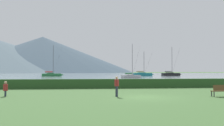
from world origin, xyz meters
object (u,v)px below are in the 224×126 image
at_px(person_seated_viewer, 5,88).
at_px(sailboat_slip_1, 143,74).
at_px(sailboat_slip_3, 131,76).
at_px(sailboat_slip_4, 171,74).
at_px(sailboat_slip_5, 52,75).
at_px(park_bench_under_tree, 222,90).
at_px(person_standing_walker, 117,85).

bearing_deg(person_seated_viewer, sailboat_slip_1, 59.13).
height_order(sailboat_slip_3, sailboat_slip_4, sailboat_slip_4).
xyz_separation_m(sailboat_slip_3, sailboat_slip_5, (-26.21, 28.30, 0.16)).
xyz_separation_m(park_bench_under_tree, person_seated_viewer, (-17.54, 2.22, 0.15)).
relative_size(sailboat_slip_4, sailboat_slip_5, 1.05).
relative_size(sailboat_slip_5, person_seated_viewer, 9.83).
distance_m(sailboat_slip_4, park_bench_under_tree, 92.58).
bearing_deg(person_standing_walker, sailboat_slip_5, 88.58).
height_order(sailboat_slip_3, park_bench_under_tree, sailboat_slip_3).
bearing_deg(sailboat_slip_5, person_seated_viewer, -91.76).
distance_m(sailboat_slip_3, person_seated_viewer, 55.13).
relative_size(sailboat_slip_1, sailboat_slip_4, 0.82).
xyz_separation_m(sailboat_slip_1, person_standing_walker, (-23.09, -87.01, 0.22)).
relative_size(park_bench_under_tree, person_seated_viewer, 1.44).
bearing_deg(sailboat_slip_1, park_bench_under_tree, -102.45).
bearing_deg(person_seated_viewer, sailboat_slip_5, 83.89).
bearing_deg(park_bench_under_tree, sailboat_slip_1, 74.43).
distance_m(sailboat_slip_5, park_bench_under_tree, 85.04).
height_order(park_bench_under_tree, person_standing_walker, person_standing_walker).
relative_size(sailboat_slip_5, park_bench_under_tree, 6.82).
xyz_separation_m(sailboat_slip_4, person_seated_viewer, (-44.95, -86.21, -0.07)).
bearing_deg(sailboat_slip_4, sailboat_slip_1, 179.01).
relative_size(sailboat_slip_1, sailboat_slip_3, 1.04).
bearing_deg(sailboat_slip_1, person_standing_walker, -107.90).
bearing_deg(person_seated_viewer, sailboat_slip_3, 58.02).
bearing_deg(sailboat_slip_3, person_seated_viewer, -130.20).
xyz_separation_m(person_seated_viewer, person_standing_walker, (9.02, -1.33, 0.29)).
height_order(person_seated_viewer, person_standing_walker, person_standing_walker).
xyz_separation_m(sailboat_slip_1, person_seated_viewer, (-32.11, -85.69, -0.06)).
xyz_separation_m(park_bench_under_tree, person_standing_walker, (-8.52, 0.89, 0.44)).
xyz_separation_m(sailboat_slip_5, person_seated_viewer, (5.87, -79.54, -0.03)).
relative_size(sailboat_slip_3, sailboat_slip_4, 0.78).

